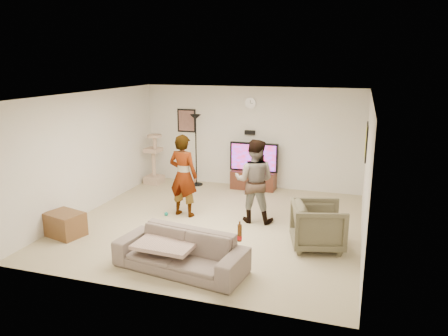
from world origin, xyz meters
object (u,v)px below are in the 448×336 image
(tv, at_px, (254,157))
(floor_lamp, at_px, (196,150))
(side_table, at_px, (65,224))
(tv_stand, at_px, (253,180))
(person_right, at_px, (254,181))
(armchair, at_px, (318,226))
(cat_tree, at_px, (154,159))
(person_left, at_px, (183,176))
(sofa, at_px, (181,252))
(beer_bottle, at_px, (240,233))

(tv, relative_size, floor_lamp, 0.66)
(side_table, bearing_deg, tv_stand, 56.86)
(floor_lamp, bearing_deg, tv, 4.08)
(person_right, bearing_deg, armchair, 143.96)
(person_right, height_order, armchair, person_right)
(cat_tree, relative_size, person_left, 0.77)
(floor_lamp, distance_m, side_table, 4.02)
(tv_stand, relative_size, person_right, 0.66)
(side_table, bearing_deg, tv, 56.86)
(side_table, bearing_deg, sofa, -12.89)
(person_right, relative_size, side_table, 2.53)
(cat_tree, relative_size, person_right, 0.79)
(cat_tree, bearing_deg, tv_stand, 6.81)
(tv_stand, relative_size, tv, 0.91)
(tv_stand, distance_m, cat_tree, 2.63)
(tv_stand, bearing_deg, armchair, -58.42)
(person_right, xyz_separation_m, beer_bottle, (0.36, -2.35, -0.11))
(floor_lamp, relative_size, beer_bottle, 7.21)
(cat_tree, height_order, side_table, cat_tree)
(cat_tree, bearing_deg, person_right, -30.62)
(armchair, bearing_deg, side_table, 86.51)
(person_left, distance_m, beer_bottle, 2.87)
(tv_stand, bearing_deg, person_left, -111.89)
(sofa, relative_size, beer_bottle, 8.07)
(floor_lamp, bearing_deg, person_right, -45.41)
(person_left, relative_size, beer_bottle, 6.77)
(person_left, height_order, sofa, person_left)
(tv_stand, xyz_separation_m, sofa, (-0.03, -4.50, 0.07))
(person_right, bearing_deg, sofa, 74.25)
(floor_lamp, height_order, sofa, floor_lamp)
(tv_stand, height_order, sofa, sofa)
(cat_tree, bearing_deg, sofa, -58.70)
(tv_stand, bearing_deg, side_table, -123.14)
(person_left, xyz_separation_m, sofa, (0.88, -2.23, -0.55))
(person_left, xyz_separation_m, armchair, (2.79, -0.78, -0.45))
(tv_stand, xyz_separation_m, person_left, (-0.91, -2.27, 0.62))
(floor_lamp, height_order, cat_tree, floor_lamp)
(tv, height_order, person_left, person_left)
(person_left, height_order, side_table, person_left)
(beer_bottle, distance_m, side_table, 3.54)
(beer_bottle, height_order, armchair, beer_bottle)
(floor_lamp, bearing_deg, cat_tree, -169.55)
(cat_tree, relative_size, sofa, 0.65)
(side_table, bearing_deg, beer_bottle, -9.50)
(person_right, bearing_deg, tv, -78.13)
(tv, relative_size, person_right, 0.73)
(sofa, bearing_deg, tv, 98.05)
(cat_tree, distance_m, sofa, 4.92)
(beer_bottle, bearing_deg, person_right, 98.75)
(sofa, distance_m, side_table, 2.60)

